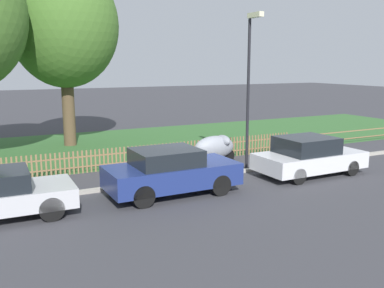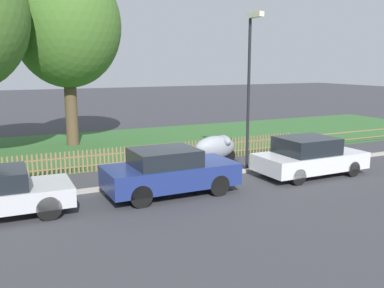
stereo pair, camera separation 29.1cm
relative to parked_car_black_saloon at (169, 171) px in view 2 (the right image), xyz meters
name	(u,v)px [view 2 (the right image)]	position (x,y,z in m)	size (l,w,h in m)	color
ground_plane	(190,180)	(1.29, 1.20, -0.75)	(120.00, 120.00, 0.00)	#38383D
kerb_stone	(189,178)	(1.29, 1.30, -0.69)	(40.78, 0.20, 0.12)	#9E998E
grass_strip	(126,144)	(1.29, 8.81, -0.75)	(40.78, 9.79, 0.01)	#33602D
park_fence	(161,154)	(1.29, 3.93, -0.32)	(40.78, 0.05, 0.87)	olive
parked_car_black_saloon	(169,171)	(0.00, 0.00, 0.00)	(4.14, 1.86, 1.47)	navy
parked_car_navy_estate	(309,157)	(5.52, -0.06, -0.05)	(4.10, 1.92, 1.43)	silver
covered_motorcycle	(216,147)	(3.34, 3.03, -0.05)	(1.91, 0.93, 1.17)	black
tree_mid_park	(67,26)	(-1.18, 9.86, 5.09)	(5.20, 5.20, 8.87)	brown
street_lamp	(250,74)	(3.99, 1.62, 2.93)	(0.20, 0.79, 5.87)	black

